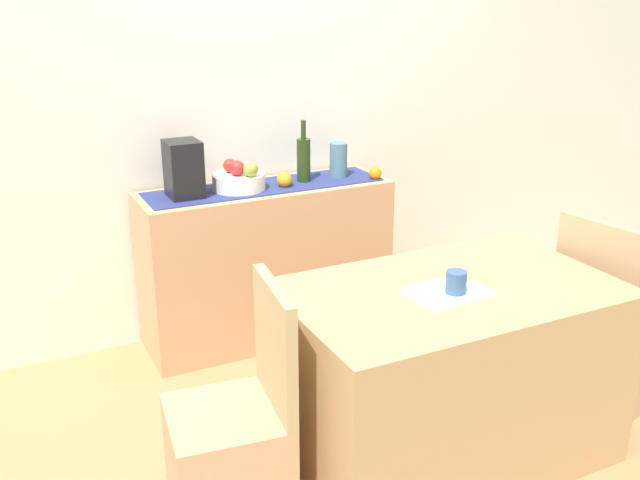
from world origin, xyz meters
name	(u,v)px	position (x,y,z in m)	size (l,w,h in m)	color
ground_plane	(350,420)	(0.00, 0.00, -0.01)	(6.40, 6.40, 0.02)	#A48052
room_wall_rear	(245,82)	(0.00, 1.18, 1.35)	(6.40, 0.06, 2.70)	silver
sideboard_console	(267,263)	(-0.01, 0.92, 0.42)	(1.31, 0.42, 0.85)	tan
table_runner	(265,186)	(-0.01, 0.92, 0.85)	(1.23, 0.32, 0.01)	navy
fruit_bowl	(239,182)	(-0.15, 0.92, 0.89)	(0.27, 0.27, 0.08)	white
apple_front	(230,166)	(-0.18, 0.97, 0.97)	(0.07, 0.07, 0.07)	red
apple_center	(237,168)	(-0.17, 0.89, 0.97)	(0.08, 0.08, 0.08)	#B3282C
apple_right	(251,169)	(-0.11, 0.84, 0.97)	(0.08, 0.08, 0.08)	#8B9E3E
wine_bottle	(304,159)	(0.21, 0.92, 0.97)	(0.07, 0.07, 0.33)	#223515
coffee_maker	(184,169)	(-0.43, 0.92, 0.99)	(0.16, 0.18, 0.28)	black
ceramic_vase	(338,160)	(0.42, 0.92, 0.94)	(0.09, 0.09, 0.19)	slate
orange_loose_far	(375,173)	(0.57, 0.80, 0.88)	(0.07, 0.07, 0.07)	orange
orange_loose_mid	(284,180)	(0.08, 0.87, 0.88)	(0.08, 0.08, 0.08)	orange
dining_table	(445,372)	(0.23, -0.37, 0.37)	(1.28, 0.79, 0.74)	tan
open_book	(448,292)	(0.17, -0.42, 0.75)	(0.28, 0.21, 0.02)	white
coffee_cup	(456,284)	(0.19, -0.45, 0.79)	(0.08, 0.08, 0.10)	#345887
chair_near_window	(233,456)	(-0.68, -0.37, 0.27)	(0.45, 0.45, 0.90)	tan
chair_by_corner	(607,347)	(1.13, -0.37, 0.27)	(0.46, 0.46, 0.90)	tan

